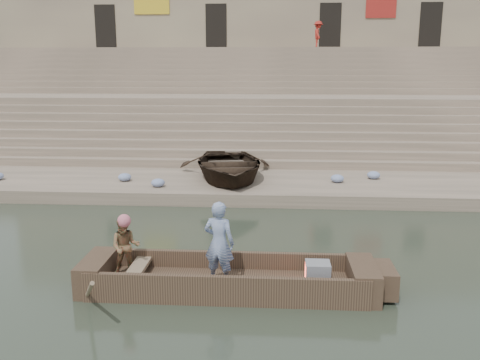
# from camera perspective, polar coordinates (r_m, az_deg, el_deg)

# --- Properties ---
(ground) EXTENTS (120.00, 120.00, 0.00)m
(ground) POSITION_cam_1_polar(r_m,az_deg,el_deg) (10.15, -6.35, -12.19)
(ground) COLOR #273024
(ground) RESTS_ON ground
(lower_landing) EXTENTS (32.00, 4.00, 0.40)m
(lower_landing) POSITION_cam_1_polar(r_m,az_deg,el_deg) (17.61, -1.82, -0.65)
(lower_landing) COLOR gray
(lower_landing) RESTS_ON ground
(mid_landing) EXTENTS (32.00, 3.00, 2.80)m
(mid_landing) POSITION_cam_1_polar(r_m,az_deg,el_deg) (24.78, -0.13, 6.04)
(mid_landing) COLOR gray
(mid_landing) RESTS_ON ground
(upper_landing) EXTENTS (32.00, 3.00, 5.20)m
(upper_landing) POSITION_cam_1_polar(r_m,az_deg,el_deg) (31.64, 0.76, 9.66)
(upper_landing) COLOR gray
(upper_landing) RESTS_ON ground
(ghat_steps) EXTENTS (32.00, 11.00, 5.20)m
(ghat_steps) POSITION_cam_1_polar(r_m,az_deg,el_deg) (26.41, 0.13, 7.32)
(ghat_steps) COLOR gray
(ghat_steps) RESTS_ON ground
(building_wall) EXTENTS (32.00, 5.07, 11.20)m
(building_wall) POSITION_cam_1_polar(r_m,az_deg,el_deg) (35.62, 1.14, 14.82)
(building_wall) COLOR tan
(building_wall) RESTS_ON ground
(main_rowboat) EXTENTS (5.00, 1.30, 0.22)m
(main_rowboat) POSITION_cam_1_polar(r_m,az_deg,el_deg) (10.09, -1.36, -11.56)
(main_rowboat) COLOR brown
(main_rowboat) RESTS_ON ground
(rowboat_trim) EXTENTS (6.04, 2.63, 1.83)m
(rowboat_trim) POSITION_cam_1_polar(r_m,az_deg,el_deg) (9.99, -0.18, -10.59)
(rowboat_trim) COLOR brown
(rowboat_trim) RESTS_ON ground
(standing_man) EXTENTS (0.66, 0.51, 1.60)m
(standing_man) POSITION_cam_1_polar(r_m,az_deg,el_deg) (9.63, -2.32, -6.97)
(standing_man) COLOR navy
(standing_man) RESTS_ON main_rowboat
(rowing_man) EXTENTS (0.62, 0.52, 1.16)m
(rowing_man) POSITION_cam_1_polar(r_m,az_deg,el_deg) (10.31, -12.55, -7.20)
(rowing_man) COLOR #257039
(rowing_man) RESTS_ON main_rowboat
(television) EXTENTS (0.46, 0.42, 0.40)m
(television) POSITION_cam_1_polar(r_m,az_deg,el_deg) (9.97, 8.51, -10.08)
(television) COLOR slate
(television) RESTS_ON main_rowboat
(beached_rowboat) EXTENTS (4.07, 5.16, 0.97)m
(beached_rowboat) POSITION_cam_1_polar(r_m,az_deg,el_deg) (17.67, -1.33, 1.67)
(beached_rowboat) COLOR #2D2116
(beached_rowboat) RESTS_ON lower_landing
(pedestrian) EXTENTS (0.59, 1.00, 1.52)m
(pedestrian) POSITION_cam_1_polar(r_m,az_deg,el_deg) (31.47, 8.63, 15.63)
(pedestrian) COLOR #A8241C
(pedestrian) RESTS_ON upper_landing
(cloth_bundles) EXTENTS (13.29, 2.11, 0.26)m
(cloth_bundles) POSITION_cam_1_polar(r_m,az_deg,el_deg) (17.35, -4.61, 0.24)
(cloth_bundles) COLOR #3F5999
(cloth_bundles) RESTS_ON lower_landing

